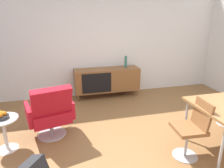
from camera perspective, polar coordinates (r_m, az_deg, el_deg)
name	(u,v)px	position (r m, az deg, el deg)	size (l,w,h in m)	color
ground_plane	(134,151)	(3.27, 6.03, -18.11)	(8.32, 8.32, 0.00)	olive
wall_back	(99,39)	(5.17, -3.64, 12.32)	(6.80, 0.12, 2.80)	white
sideboard	(107,80)	(5.10, -1.42, 1.23)	(1.60, 0.45, 0.72)	brown
vase_cobalt	(126,62)	(5.12, 3.89, 6.20)	(0.06, 0.06, 0.29)	#337266
dining_chair_near_window	(193,127)	(3.12, 21.58, -11.12)	(0.45, 0.43, 0.86)	brown
lounge_chair_red	(51,111)	(3.50, -16.80, -7.35)	(0.82, 0.78, 0.95)	red
side_table_round	(4,130)	(3.51, -27.88, -11.40)	(0.44, 0.44, 0.52)	white
fruit_bowl	(1,116)	(3.40, -28.50, -7.81)	(0.20, 0.20, 0.11)	#262628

